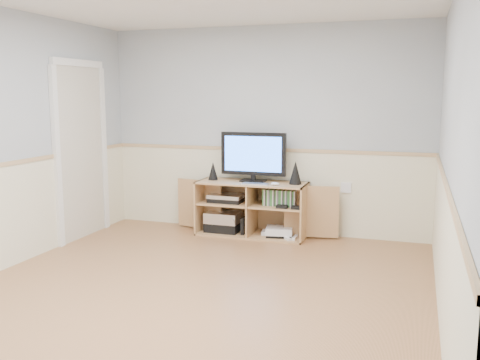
{
  "coord_description": "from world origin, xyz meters",
  "views": [
    {
      "loc": [
        1.77,
        -4.04,
        1.67
      ],
      "look_at": [
        0.03,
        1.2,
        0.8
      ],
      "focal_mm": 40.0,
      "sensor_mm": 36.0,
      "label": 1
    }
  ],
  "objects_px": {
    "monitor": "(253,155)",
    "keyboard": "(255,184)",
    "media_cabinet": "(253,207)",
    "game_consoles": "(279,232)"
  },
  "relations": [
    {
      "from": "media_cabinet",
      "to": "keyboard",
      "type": "relative_size",
      "value": 6.72
    },
    {
      "from": "media_cabinet",
      "to": "keyboard",
      "type": "bearing_deg",
      "value": -67.37
    },
    {
      "from": "keyboard",
      "to": "game_consoles",
      "type": "bearing_deg",
      "value": 25.69
    },
    {
      "from": "media_cabinet",
      "to": "monitor",
      "type": "relative_size",
      "value": 2.57
    },
    {
      "from": "game_consoles",
      "to": "keyboard",
      "type": "bearing_deg",
      "value": -153.45
    },
    {
      "from": "monitor",
      "to": "keyboard",
      "type": "relative_size",
      "value": 2.61
    },
    {
      "from": "media_cabinet",
      "to": "monitor",
      "type": "height_order",
      "value": "monitor"
    },
    {
      "from": "monitor",
      "to": "game_consoles",
      "type": "height_order",
      "value": "monitor"
    },
    {
      "from": "media_cabinet",
      "to": "monitor",
      "type": "distance_m",
      "value": 0.64
    },
    {
      "from": "monitor",
      "to": "media_cabinet",
      "type": "bearing_deg",
      "value": 90.0
    }
  ]
}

